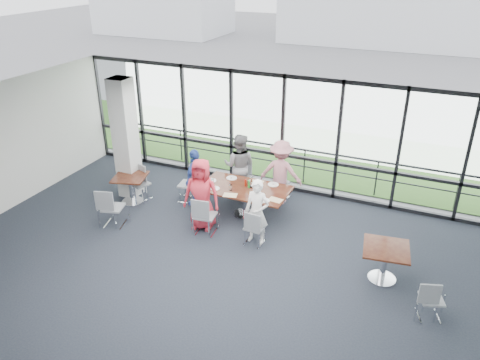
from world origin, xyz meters
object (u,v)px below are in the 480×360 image
at_px(diner_near_right, 257,212).
at_px(chair_main_nl, 206,216).
at_px(side_table_right, 386,253).
at_px(chair_main_nr, 255,227).
at_px(chair_main_end, 188,184).
at_px(chair_main_fl, 243,177).
at_px(side_table_left, 130,181).
at_px(chair_spare_lb, 140,184).
at_px(main_table, 245,192).
at_px(structural_column, 126,139).
at_px(diner_far_left, 239,166).
at_px(chair_main_fr, 279,183).
at_px(diner_end, 196,177).
at_px(diner_far_right, 281,172).
at_px(diner_near_left, 202,194).
at_px(chair_spare_la, 113,207).
at_px(chair_spare_r, 432,299).

distance_m(diner_near_right, chair_main_nl, 1.27).
height_order(side_table_right, chair_main_nr, chair_main_nr).
bearing_deg(side_table_right, chair_main_end, 165.18).
xyz_separation_m(chair_main_nl, chair_main_fl, (-0.03, 2.28, -0.02)).
xyz_separation_m(side_table_left, chair_spare_lb, (0.11, 0.24, -0.18)).
bearing_deg(side_table_right, chair_main_nr, 176.32).
height_order(main_table, diner_near_right, diner_near_right).
relative_size(main_table, chair_main_end, 2.30).
bearing_deg(structural_column, side_table_left, -52.22).
height_order(side_table_right, chair_main_fl, chair_main_fl).
height_order(main_table, chair_main_fl, chair_main_fl).
bearing_deg(chair_main_fl, structural_column, 33.88).
distance_m(diner_far_left, chair_main_fr, 1.15).
bearing_deg(chair_spare_lb, diner_end, -147.05).
xyz_separation_m(structural_column, diner_far_right, (3.86, 1.21, -0.74)).
bearing_deg(chair_spare_lb, diner_near_left, -175.88).
xyz_separation_m(side_table_right, diner_near_left, (-4.26, 0.35, 0.24)).
distance_m(diner_far_right, chair_spare_la, 4.27).
bearing_deg(chair_main_fl, diner_near_right, 127.93).
height_order(side_table_right, chair_main_end, chair_main_end).
bearing_deg(diner_far_right, side_table_right, 139.90).
bearing_deg(diner_far_right, side_table_left, 21.35).
bearing_deg(chair_main_fl, chair_main_nr, 126.70).
height_order(structural_column, main_table, structural_column).
relative_size(diner_far_right, chair_main_nl, 1.87).
height_order(side_table_right, chair_spare_lb, chair_spare_lb).
distance_m(chair_main_fl, chair_spare_r, 5.96).
xyz_separation_m(diner_far_right, diner_end, (-1.96, -0.98, -0.09)).
bearing_deg(diner_near_left, chair_main_end, 122.70).
xyz_separation_m(side_table_left, chair_spare_r, (7.47, -1.49, -0.22)).
bearing_deg(chair_main_end, diner_near_left, 35.12).
bearing_deg(main_table, diner_far_left, 121.61).
distance_m(side_table_right, chair_spare_r, 1.24).
distance_m(diner_far_left, chair_spare_r, 5.87).
bearing_deg(chair_main_fr, diner_far_left, 28.45).
relative_size(side_table_left, chair_spare_la, 1.05).
xyz_separation_m(diner_end, chair_main_fr, (1.87, 1.14, -0.31)).
height_order(side_table_left, chair_main_end, chair_main_end).
xyz_separation_m(main_table, chair_main_nl, (-0.50, -1.14, -0.18)).
bearing_deg(diner_far_left, side_table_right, 142.30).
xyz_separation_m(structural_column, side_table_right, (6.83, -1.08, -0.96)).
height_order(structural_column, diner_near_right, structural_column).
bearing_deg(chair_spare_r, diner_near_right, 145.67).
height_order(diner_near_right, chair_main_end, diner_near_right).
xyz_separation_m(main_table, diner_far_right, (0.58, 1.00, 0.21)).
bearing_deg(side_table_right, side_table_left, 173.84).
relative_size(diner_end, chair_main_fr, 1.66).
bearing_deg(diner_end, diner_far_right, 119.35).
height_order(structural_column, chair_main_fl, structural_column).
xyz_separation_m(chair_main_nl, chair_main_nr, (1.21, 0.04, -0.04)).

